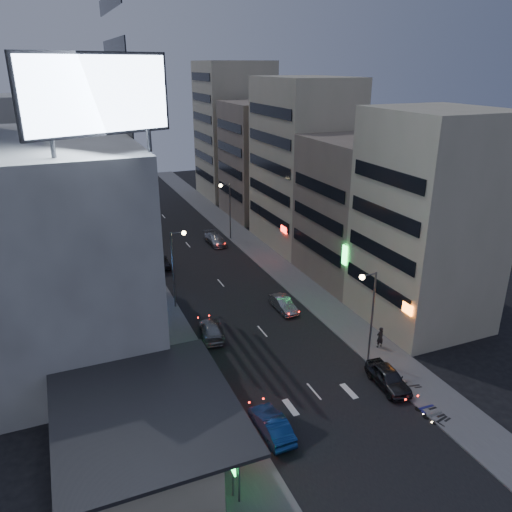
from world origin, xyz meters
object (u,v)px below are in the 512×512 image
scooter_blue (433,398)px  scooter_black_b (420,379)px  parked_car_right_mid (283,304)px  person (380,337)px  road_car_blue (272,425)px  parked_car_left (160,262)px  road_car_silver (212,330)px  parked_car_right_near (388,378)px  scooter_silver_b (405,375)px  parked_car_right_far (215,239)px  scooter_silver_a (441,405)px  scooter_black_a (446,409)px

scooter_blue → scooter_black_b: scooter_blue is taller
parked_car_right_mid → person: (4.69, -9.84, 0.40)m
person → scooter_black_b: bearing=81.6°
person → road_car_blue: bearing=20.8°
parked_car_left → road_car_silver: size_ratio=0.96×
parked_car_right_near → scooter_blue: (1.60, -3.24, -0.12)m
parked_car_right_near → scooter_silver_b: size_ratio=2.88×
road_car_silver → parked_car_right_far: bearing=-98.3°
parked_car_right_mid → scooter_silver_b: 15.21m
parked_car_right_far → scooter_blue: 39.83m
scooter_silver_a → parked_car_right_near: bearing=20.3°
road_car_silver → person: 15.11m
scooter_blue → scooter_black_b: (0.75, 2.36, -0.05)m
road_car_blue → parked_car_right_near: bearing=-173.3°
parked_car_right_far → scooter_blue: parked_car_right_far is taller
parked_car_right_near → scooter_black_b: parked_car_right_near is taller
road_car_silver → scooter_black_b: (12.63, -13.44, -0.07)m
scooter_black_b → scooter_black_a: bearing=179.2°
person → parked_car_left: bearing=-67.1°
scooter_silver_a → scooter_blue: bearing=-2.2°
parked_car_right_near → scooter_black_b: 2.52m
scooter_blue → scooter_black_b: 2.48m
parked_car_right_near → parked_car_left: 33.04m
scooter_silver_a → scooter_blue: size_ratio=1.03×
road_car_silver → scooter_black_b: 18.44m
scooter_silver_a → scooter_black_b: bearing=-14.6°
person → scooter_blue: size_ratio=1.08×
road_car_blue → scooter_blue: size_ratio=2.57×
parked_car_right_mid → scooter_black_b: bearing=-75.1°
parked_car_right_far → parked_car_left: bearing=-151.7°
parked_car_right_far → scooter_black_a: size_ratio=2.98×
scooter_black_a → parked_car_left: bearing=6.7°
scooter_black_a → scooter_silver_a: bearing=-10.7°
parked_car_left → person: 29.60m
parked_car_right_near → scooter_blue: parked_car_right_near is taller
parked_car_left → parked_car_right_far: 10.33m
parked_car_right_near → scooter_silver_b: 1.66m
road_car_silver → scooter_silver_a: (11.86, -16.63, -0.01)m
road_car_silver → scooter_silver_a: 20.43m
scooter_silver_a → parked_car_right_mid: bearing=9.5°
road_car_silver → scooter_silver_b: size_ratio=2.95×
road_car_blue → road_car_silver: road_car_blue is taller
parked_car_right_mid → road_car_silver: (-8.34, -2.20, 0.00)m
person → scooter_silver_a: 9.08m
scooter_blue → parked_car_left: bearing=22.1°
parked_car_left → parked_car_right_far: (8.90, 5.24, 0.09)m
road_car_silver → scooter_black_b: size_ratio=2.92×
parked_car_right_near → parked_car_left: (-10.89, 31.19, -0.16)m
scooter_silver_a → parked_car_right_far: bearing=4.0°
parked_car_left → scooter_blue: (12.50, -34.43, 0.03)m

